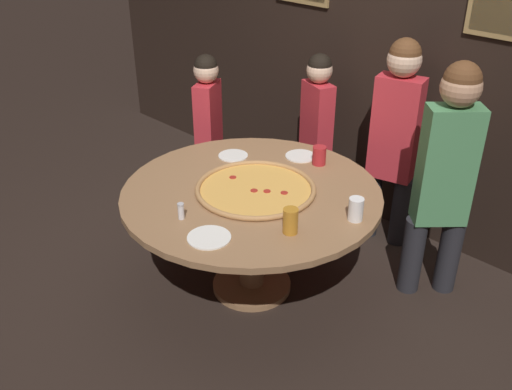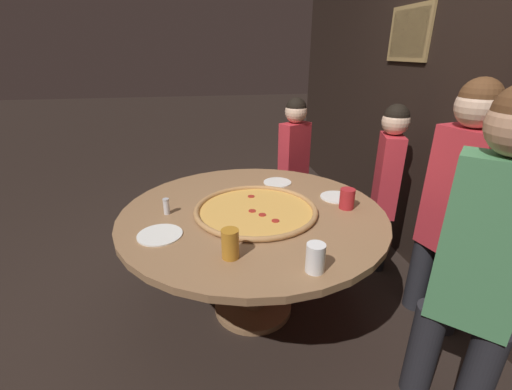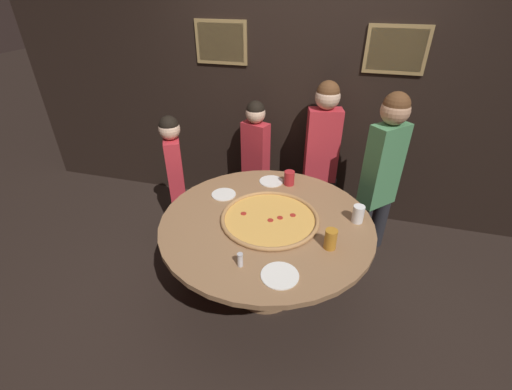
# 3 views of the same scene
# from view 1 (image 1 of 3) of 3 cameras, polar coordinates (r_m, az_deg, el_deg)

# --- Properties ---
(ground_plane) EXTENTS (24.00, 24.00, 0.00)m
(ground_plane) POSITION_cam_1_polar(r_m,az_deg,el_deg) (3.88, -0.42, -9.15)
(ground_plane) COLOR black
(back_wall) EXTENTS (6.40, 0.08, 2.60)m
(back_wall) POSITION_cam_1_polar(r_m,az_deg,el_deg) (4.28, 13.19, 13.60)
(back_wall) COLOR black
(back_wall) RESTS_ON ground_plane
(dining_table) EXTENTS (1.59, 1.59, 0.74)m
(dining_table) POSITION_cam_1_polar(r_m,az_deg,el_deg) (3.53, -0.46, -1.36)
(dining_table) COLOR #936B47
(dining_table) RESTS_ON ground_plane
(giant_pizza) EXTENTS (0.74, 0.74, 0.03)m
(giant_pizza) POSITION_cam_1_polar(r_m,az_deg,el_deg) (3.46, -0.04, 0.64)
(giant_pizza) COLOR #E5A84C
(giant_pizza) RESTS_ON dining_table
(drink_cup_beside_pizza) EXTENTS (0.09, 0.09, 0.12)m
(drink_cup_beside_pizza) POSITION_cam_1_polar(r_m,az_deg,el_deg) (3.78, 6.34, 3.95)
(drink_cup_beside_pizza) COLOR #B22328
(drink_cup_beside_pizza) RESTS_ON dining_table
(drink_cup_near_left) EXTENTS (0.08, 0.08, 0.14)m
(drink_cup_near_left) POSITION_cam_1_polar(r_m,az_deg,el_deg) (3.03, 3.47, -2.60)
(drink_cup_near_left) COLOR #BC7A23
(drink_cup_near_left) RESTS_ON dining_table
(drink_cup_far_right) EXTENTS (0.08, 0.08, 0.13)m
(drink_cup_far_right) POSITION_cam_1_polar(r_m,az_deg,el_deg) (3.19, 9.96, -1.41)
(drink_cup_far_right) COLOR white
(drink_cup_far_right) RESTS_ON dining_table
(white_plate_left_side) EXTENTS (0.23, 0.23, 0.01)m
(white_plate_left_side) POSITION_cam_1_polar(r_m,az_deg,el_deg) (3.02, -4.71, -4.25)
(white_plate_left_side) COLOR white
(white_plate_left_side) RESTS_ON dining_table
(white_plate_right_side) EXTENTS (0.21, 0.21, 0.01)m
(white_plate_right_side) POSITION_cam_1_polar(r_m,az_deg,el_deg) (3.90, 4.49, 3.91)
(white_plate_right_side) COLOR white
(white_plate_right_side) RESTS_ON dining_table
(white_plate_far_back) EXTENTS (0.20, 0.20, 0.01)m
(white_plate_far_back) POSITION_cam_1_polar(r_m,az_deg,el_deg) (3.90, -2.30, 3.96)
(white_plate_far_back) COLOR white
(white_plate_far_back) RESTS_ON dining_table
(condiment_shaker) EXTENTS (0.04, 0.04, 0.10)m
(condiment_shaker) POSITION_cam_1_polar(r_m,az_deg,el_deg) (3.18, -7.51, -1.60)
(condiment_shaker) COLOR silver
(condiment_shaker) RESTS_ON dining_table
(diner_side_left) EXTENTS (0.40, 0.24, 1.51)m
(diner_side_left) POSITION_cam_1_polar(r_m,az_deg,el_deg) (4.07, 13.73, 6.04)
(diner_side_left) COLOR #232328
(diner_side_left) RESTS_ON ground_plane
(diner_side_right) EXTENTS (0.37, 0.37, 1.54)m
(diner_side_right) POSITION_cam_1_polar(r_m,az_deg,el_deg) (3.58, 18.45, 2.28)
(diner_side_right) COLOR #232328
(diner_side_right) RESTS_ON ground_plane
(diner_centre_back) EXTENTS (0.25, 0.33, 1.27)m
(diner_centre_back) POSITION_cam_1_polar(r_m,az_deg,el_deg) (4.49, -4.79, 7.08)
(diner_centre_back) COLOR #232328
(diner_centre_back) RESTS_ON ground_plane
(diner_far_left) EXTENTS (0.34, 0.22, 1.29)m
(diner_far_left) POSITION_cam_1_polar(r_m,az_deg,el_deg) (4.44, 6.06, 6.92)
(diner_far_left) COLOR #232328
(diner_far_left) RESTS_ON ground_plane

